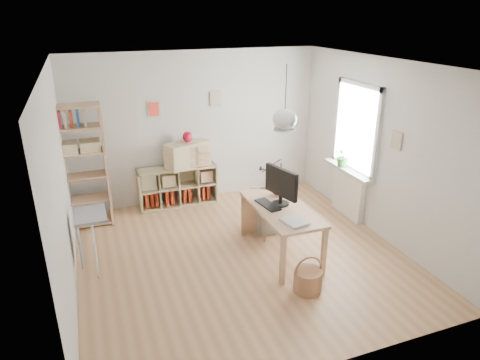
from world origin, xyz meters
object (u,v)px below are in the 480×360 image
object	(u,v)px
chair	(273,209)
drawer_chest	(187,154)
cube_shelf	(176,189)
desk	(281,213)
monitor	(281,185)
tall_bookshelf	(80,162)
storage_chest	(273,215)

from	to	relation	value
chair	drawer_chest	world-z (taller)	drawer_chest
cube_shelf	chair	distance (m)	2.05
desk	monitor	xyz separation A→B (m)	(0.03, 0.08, 0.40)
cube_shelf	monitor	xyz separation A→B (m)	(1.05, -2.15, 0.75)
cube_shelf	monitor	size ratio (longest dim) A/B	2.30
tall_bookshelf	drawer_chest	size ratio (longest dim) A/B	2.59
desk	cube_shelf	size ratio (longest dim) A/B	1.07
tall_bookshelf	monitor	xyz separation A→B (m)	(2.61, -1.87, -0.04)
desk	drawer_chest	xyz separation A→B (m)	(-0.80, 2.19, 0.28)
storage_chest	drawer_chest	distance (m)	1.89
monitor	cube_shelf	bearing A→B (deg)	100.24
desk	chair	bearing A→B (deg)	75.89
cube_shelf	storage_chest	size ratio (longest dim) A/B	1.96
tall_bookshelf	chair	world-z (taller)	tall_bookshelf
chair	storage_chest	distance (m)	0.37
chair	desk	bearing A→B (deg)	-88.87
monitor	drawer_chest	size ratio (longest dim) A/B	0.79
storage_chest	cube_shelf	bearing A→B (deg)	133.78
desk	chair	distance (m)	0.60
storage_chest	drawer_chest	world-z (taller)	drawer_chest
storage_chest	tall_bookshelf	bearing A→B (deg)	160.03
tall_bookshelf	cube_shelf	bearing A→B (deg)	10.19
tall_bookshelf	storage_chest	bearing A→B (deg)	-22.07
cube_shelf	drawer_chest	size ratio (longest dim) A/B	1.81
storage_chest	monitor	bearing A→B (deg)	-105.56
desk	cube_shelf	world-z (taller)	desk
desk	tall_bookshelf	bearing A→B (deg)	142.99
chair	drawer_chest	distance (m)	1.95
chair	tall_bookshelf	bearing A→B (deg)	167.94
tall_bookshelf	storage_chest	world-z (taller)	tall_bookshelf
storage_chest	monitor	world-z (taller)	monitor
desk	storage_chest	distance (m)	0.95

